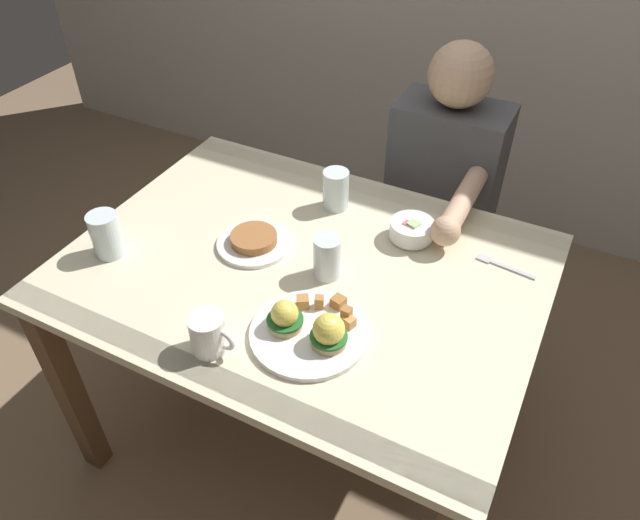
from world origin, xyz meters
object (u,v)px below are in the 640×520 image
dining_table (303,296)px  fruit_bowl (412,230)px  coffee_mug (209,333)px  diner_person (441,195)px  water_glass_far (326,260)px  water_glass_extra (336,192)px  side_plate (254,241)px  fork (502,265)px  water_glass_near (107,237)px  eggs_benedict_plate (310,329)px

dining_table → fruit_bowl: (0.21, 0.23, 0.14)m
coffee_mug → diner_person: bearing=76.2°
fruit_bowl → water_glass_far: bearing=-120.4°
coffee_mug → water_glass_extra: 0.61m
water_glass_extra → side_plate: 0.29m
fruit_bowl → fork: bearing=0.5°
water_glass_near → diner_person: size_ratio=0.11×
dining_table → water_glass_extra: water_glass_extra is taller
water_glass_near → fork: bearing=24.2°
fruit_bowl → coffee_mug: 0.62m
eggs_benedict_plate → fruit_bowl: eggs_benedict_plate is taller
water_glass_near → coffee_mug: bearing=-19.6°
fork → coffee_mug: bearing=-131.5°
eggs_benedict_plate → fork: size_ratio=1.73×
water_glass_far → side_plate: water_glass_far is taller
coffee_mug → water_glass_extra: size_ratio=0.96×
dining_table → water_glass_near: size_ratio=9.86×
side_plate → fruit_bowl: bearing=30.8°
fruit_bowl → water_glass_far: size_ratio=1.05×
fruit_bowl → water_glass_near: size_ratio=0.99×
dining_table → water_glass_far: water_glass_far is taller
water_glass_far → water_glass_extra: size_ratio=0.98×
eggs_benedict_plate → fork: 0.55m
coffee_mug → water_glass_near: 0.45m
fork → water_glass_near: water_glass_near is taller
water_glass_near → diner_person: (0.66, 0.79, -0.14)m
fruit_bowl → water_glass_near: 0.80m
water_glass_far → fruit_bowl: bearing=59.6°
coffee_mug → diner_person: size_ratio=0.10×
dining_table → diner_person: diner_person is taller
water_glass_near → water_glass_far: (0.54, 0.18, -0.00)m
water_glass_far → water_glass_extra: (-0.11, 0.28, 0.00)m
dining_table → coffee_mug: 0.37m
water_glass_near → water_glass_extra: water_glass_near is taller
fork → diner_person: (-0.27, 0.37, -0.09)m
side_plate → water_glass_near: bearing=-147.9°
eggs_benedict_plate → dining_table: bearing=122.6°
dining_table → fruit_bowl: bearing=48.0°
water_glass_extra → coffee_mug: bearing=-90.7°
fruit_bowl → coffee_mug: coffee_mug is taller
fork → side_plate: (-0.61, -0.22, 0.01)m
coffee_mug → fork: size_ratio=0.71×
diner_person → fork: bearing=-53.2°
eggs_benedict_plate → side_plate: (-0.29, 0.22, -0.01)m
fruit_bowl → water_glass_extra: bearing=170.2°
dining_table → water_glass_far: size_ratio=10.54×
dining_table → side_plate: size_ratio=6.00×
side_plate → diner_person: bearing=60.1°
fork → water_glass_extra: size_ratio=1.34×
eggs_benedict_plate → diner_person: bearing=86.4°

